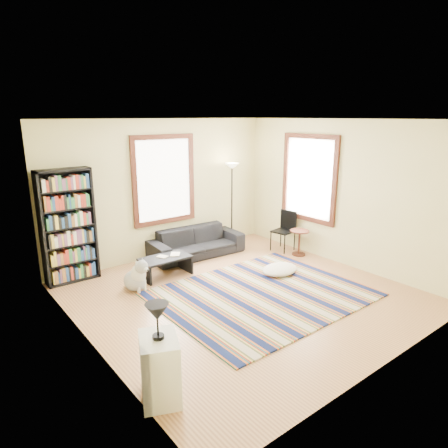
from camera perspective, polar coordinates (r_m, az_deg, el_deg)
floor at (r=6.72m, az=2.67°, el=-10.41°), size 5.00×5.00×0.10m
ceiling at (r=6.05m, az=3.02°, el=15.17°), size 5.00×5.00×0.10m
wall_back at (r=8.28m, az=-8.81°, el=4.95°), size 5.00×0.10×2.80m
wall_front at (r=4.69m, az=23.71°, el=-4.20°), size 5.00×0.10×2.80m
wall_left at (r=5.00m, az=-19.88°, el=-2.62°), size 0.10×5.00×2.80m
wall_right at (r=8.09m, az=16.67°, el=4.25°), size 0.10×5.00×2.80m
window_back at (r=8.18m, az=-8.59°, el=6.25°), size 1.20×0.06×1.60m
window_right at (r=8.48m, az=12.06°, el=6.40°), size 0.06×1.20×1.60m
rug at (r=6.71m, az=5.42°, el=-9.92°), size 3.27×2.62×0.02m
sofa at (r=8.38m, az=-3.95°, el=-2.61°), size 2.03×0.89×0.58m
bookshelf at (r=7.40m, az=-21.39°, el=-0.34°), size 0.90×0.30×2.00m
coffee_table at (r=7.43m, az=-8.38°, el=-6.02°), size 1.02×0.77×0.36m
book_a at (r=7.32m, az=-9.12°, el=-4.80°), size 0.23×0.21×0.02m
book_b at (r=7.48m, az=-7.63°, el=-4.31°), size 0.27×0.29×0.02m
floor_cushion at (r=7.54m, az=7.99°, el=-6.43°), size 0.83×0.71×0.18m
floor_lamp at (r=8.89m, az=1.13°, el=2.74°), size 0.34×0.34×1.86m
side_table at (r=8.55m, az=10.68°, el=-2.63°), size 0.50×0.50×0.54m
folding_chair at (r=8.74m, az=8.42°, el=-1.04°), size 0.48×0.46×0.86m
white_cabinet at (r=4.40m, az=-9.16°, el=-19.74°), size 0.55×0.61×0.70m
table_lamp at (r=4.11m, az=-9.48°, el=-13.56°), size 0.28×0.28×0.38m
dog at (r=6.90m, az=-12.68°, el=-7.04°), size 0.53×0.65×0.56m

